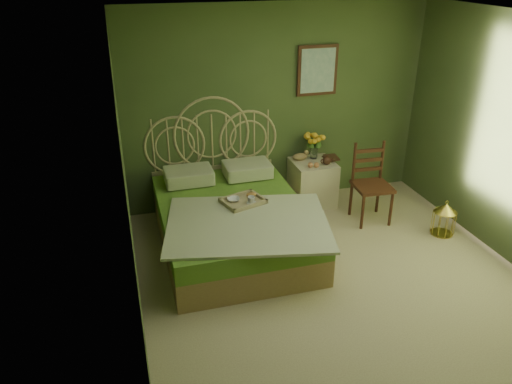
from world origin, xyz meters
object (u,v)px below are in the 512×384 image
object	(u,v)px
birdcage	(444,219)
nightstand	(313,178)
bed	(232,219)
chair	(370,178)

from	to	relation	value
birdcage	nightstand	bearing A→B (deg)	134.50
bed	nightstand	world-z (taller)	bed
bed	nightstand	bearing A→B (deg)	30.01
chair	bed	bearing A→B (deg)	-171.67
nightstand	chair	size ratio (longest dim) A/B	1.03
nightstand	birdcage	bearing A→B (deg)	-45.50
chair	birdcage	xyz separation A→B (m)	(0.69, -0.64, -0.35)
bed	nightstand	distance (m)	1.50
nightstand	chair	bearing A→B (deg)	-48.62
nightstand	birdcage	world-z (taller)	nightstand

